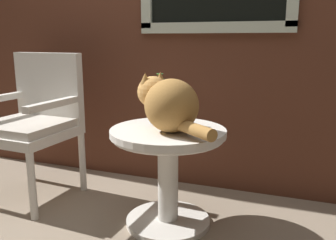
% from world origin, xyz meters
% --- Properties ---
extents(ground_plane, '(6.00, 6.00, 0.00)m').
position_xyz_m(ground_plane, '(0.00, 0.00, 0.00)').
color(ground_plane, gray).
extents(wicker_side_table, '(0.63, 0.63, 0.55)m').
position_xyz_m(wicker_side_table, '(0.26, 0.13, 0.38)').
color(wicker_side_table, silver).
rests_on(wicker_side_table, ground_plane).
extents(wicker_chair, '(0.56, 0.54, 0.94)m').
position_xyz_m(wicker_chair, '(-0.71, 0.22, 0.53)').
color(wicker_chair, silver).
rests_on(wicker_chair, ground_plane).
extents(cat, '(0.53, 0.44, 0.30)m').
position_xyz_m(cat, '(0.28, 0.10, 0.70)').
color(cat, '#AD7A3D').
rests_on(cat, wicker_side_table).
extents(pewter_vase_with_ivy, '(0.12, 0.12, 0.28)m').
position_xyz_m(pewter_vase_with_ivy, '(0.15, 0.24, 0.64)').
color(pewter_vase_with_ivy, gray).
rests_on(pewter_vase_with_ivy, wicker_side_table).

